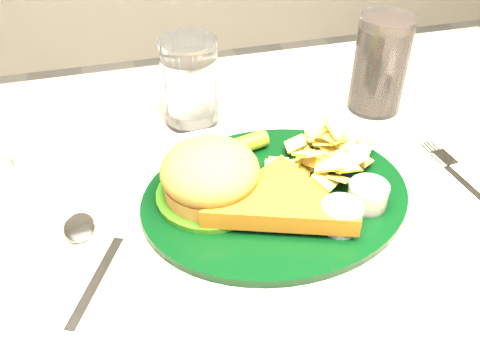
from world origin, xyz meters
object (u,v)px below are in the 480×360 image
at_px(cola_glass, 380,65).
at_px(water_glass, 190,82).
at_px(fork_napkin, 471,190).
at_px(dinner_plate, 277,175).

bearing_deg(cola_glass, water_glass, 172.40).
height_order(water_glass, fork_napkin, water_glass).
height_order(dinner_plate, fork_napkin, dinner_plate).
bearing_deg(water_glass, fork_napkin, -40.59).
relative_size(dinner_plate, fork_napkin, 2.17).
xyz_separation_m(cola_glass, fork_napkin, (0.02, -0.22, -0.07)).
distance_m(dinner_plate, fork_napkin, 0.25).
relative_size(water_glass, fork_napkin, 0.83).
bearing_deg(fork_napkin, water_glass, 134.81).
distance_m(dinner_plate, cola_glass, 0.27).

